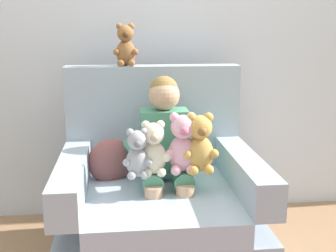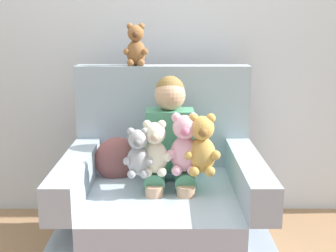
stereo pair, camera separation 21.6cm
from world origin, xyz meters
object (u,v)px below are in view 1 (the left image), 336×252
at_px(seated_child, 165,145).
at_px(plush_brown_on_backrest, 126,46).
at_px(plush_cream, 154,150).
at_px(plush_grey, 137,155).
at_px(plush_honey, 200,145).
at_px(throw_pillow, 111,161).
at_px(plush_pink, 183,145).
at_px(armchair, 158,203).

xyz_separation_m(seated_child, plush_brown_on_backrest, (-0.20, 0.32, 0.51)).
bearing_deg(seated_child, plush_cream, -115.29).
bearing_deg(plush_grey, plush_cream, 0.90).
distance_m(plush_honey, plush_grey, 0.32).
bearing_deg(plush_honey, seated_child, 117.53).
bearing_deg(throw_pillow, plush_honey, -29.39).
distance_m(plush_pink, throw_pillow, 0.47).
distance_m(plush_grey, plush_brown_on_backrest, 0.72).
bearing_deg(plush_cream, plush_grey, -175.24).
bearing_deg(armchair, seated_child, 31.45).
bearing_deg(plush_grey, armchair, 36.45).
height_order(armchair, throw_pillow, armchair).
bearing_deg(seated_child, armchair, -149.17).
bearing_deg(plush_brown_on_backrest, plush_pink, -44.43).
distance_m(seated_child, throw_pillow, 0.33).
distance_m(seated_child, plush_cream, 0.19).
bearing_deg(plush_brown_on_backrest, plush_grey, -70.22).
relative_size(plush_pink, throw_pillow, 1.21).
height_order(seated_child, throw_pillow, seated_child).
bearing_deg(seated_child, plush_pink, -64.18).
relative_size(plush_honey, plush_cream, 1.12).
distance_m(plush_brown_on_backrest, throw_pillow, 0.67).
xyz_separation_m(plush_brown_on_backrest, throw_pillow, (-0.10, -0.22, -0.63)).
height_order(plush_cream, throw_pillow, plush_cream).
distance_m(armchair, plush_cream, 0.38).
xyz_separation_m(plush_honey, plush_grey, (-0.32, -0.04, -0.03)).
xyz_separation_m(plush_grey, plush_cream, (0.08, 0.03, 0.01)).
height_order(armchair, plush_pink, armchair).
distance_m(armchair, plush_brown_on_backrest, 0.92).
bearing_deg(seated_child, plush_honey, -45.60).
bearing_deg(plush_pink, throw_pillow, 167.22).
relative_size(seated_child, plush_brown_on_backrest, 3.34).
xyz_separation_m(plush_cream, plush_brown_on_backrest, (-0.12, 0.49, 0.49)).
relative_size(plush_pink, plush_honey, 1.00).
distance_m(plush_honey, plush_cream, 0.24).
xyz_separation_m(plush_cream, throw_pillow, (-0.22, 0.27, -0.14)).
height_order(seated_child, plush_grey, seated_child).
xyz_separation_m(armchair, plush_pink, (0.11, -0.12, 0.37)).
distance_m(seated_child, plush_grey, 0.25).
bearing_deg(armchair, plush_grey, -124.32).
xyz_separation_m(plush_pink, plush_brown_on_backrest, (-0.27, 0.47, 0.47)).
bearing_deg(armchair, plush_pink, -46.60).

